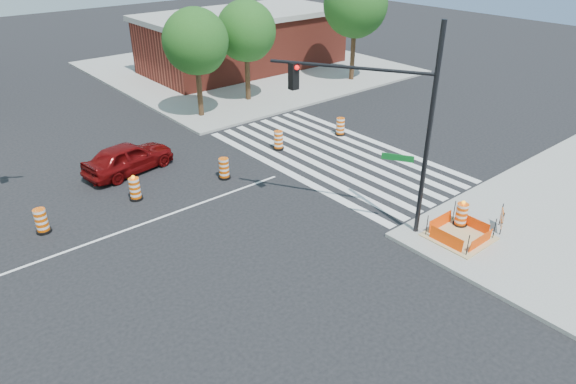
% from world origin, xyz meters
% --- Properties ---
extents(ground, '(120.00, 120.00, 0.00)m').
position_xyz_m(ground, '(0.00, 0.00, 0.00)').
color(ground, black).
rests_on(ground, ground).
extents(sidewalk_ne, '(22.00, 22.00, 0.15)m').
position_xyz_m(sidewalk_ne, '(18.00, 18.00, 0.07)').
color(sidewalk_ne, gray).
rests_on(sidewalk_ne, ground).
extents(crosswalk_east, '(6.75, 13.50, 0.01)m').
position_xyz_m(crosswalk_east, '(10.95, 0.00, 0.01)').
color(crosswalk_east, silver).
rests_on(crosswalk_east, ground).
extents(lane_centerline, '(14.00, 0.12, 0.01)m').
position_xyz_m(lane_centerline, '(0.00, 0.00, 0.01)').
color(lane_centerline, silver).
rests_on(lane_centerline, ground).
extents(excavation_pit, '(2.20, 2.20, 0.90)m').
position_xyz_m(excavation_pit, '(9.00, -9.00, 0.22)').
color(excavation_pit, tan).
rests_on(excavation_pit, ground).
extents(brick_storefront, '(16.50, 8.50, 4.60)m').
position_xyz_m(brick_storefront, '(18.00, 18.00, 2.32)').
color(brick_storefront, maroon).
rests_on(brick_storefront, ground).
extents(red_coupe, '(4.76, 2.58, 1.54)m').
position_xyz_m(red_coupe, '(1.83, 5.03, 0.77)').
color(red_coupe, '#600808').
rests_on(red_coupe, ground).
extents(signal_pole_se, '(3.26, 5.30, 8.07)m').
position_xyz_m(signal_pole_se, '(7.21, -6.19, 4.95)').
color(signal_pole_se, black).
rests_on(signal_pole_se, ground).
extents(pit_drum, '(0.58, 0.58, 1.13)m').
position_xyz_m(pit_drum, '(9.77, -8.52, 0.62)').
color(pit_drum, black).
rests_on(pit_drum, ground).
extents(barricade, '(0.72, 0.48, 0.98)m').
position_xyz_m(barricade, '(10.72, -9.71, 0.69)').
color(barricade, '#E15204').
rests_on(barricade, ground).
extents(tree_north_c, '(3.94, 3.94, 6.69)m').
position_xyz_m(tree_north_c, '(8.81, 9.75, 4.49)').
color(tree_north_c, '#382314').
rests_on(tree_north_c, ground).
extents(tree_north_d, '(3.94, 3.93, 6.69)m').
position_xyz_m(tree_north_d, '(13.04, 10.54, 4.49)').
color(tree_north_d, '#382314').
rests_on(tree_north_d, ground).
extents(tree_north_e, '(4.70, 4.70, 7.99)m').
position_xyz_m(tree_north_e, '(22.18, 9.54, 5.37)').
color(tree_north_e, '#382314').
rests_on(tree_north_e, ground).
extents(median_drum_2, '(0.60, 0.60, 1.02)m').
position_xyz_m(median_drum_2, '(-3.24, 1.97, 0.48)').
color(median_drum_2, black).
rests_on(median_drum_2, ground).
extents(median_drum_3, '(0.60, 0.60, 1.18)m').
position_xyz_m(median_drum_3, '(0.81, 2.17, 0.49)').
color(median_drum_3, black).
rests_on(median_drum_3, ground).
extents(median_drum_4, '(0.60, 0.60, 1.02)m').
position_xyz_m(median_drum_4, '(5.03, 1.44, 0.48)').
color(median_drum_4, black).
rests_on(median_drum_4, ground).
extents(median_drum_5, '(0.60, 0.60, 1.02)m').
position_xyz_m(median_drum_5, '(9.29, 2.57, 0.48)').
color(median_drum_5, black).
rests_on(median_drum_5, ground).
extents(median_drum_6, '(0.60, 0.60, 1.02)m').
position_xyz_m(median_drum_6, '(13.36, 1.90, 0.48)').
color(median_drum_6, black).
rests_on(median_drum_6, ground).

